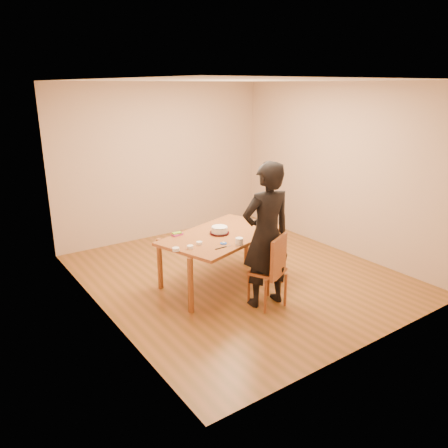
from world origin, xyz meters
TOP-DOWN VIEW (x-y plane):
  - room_shell at (0.00, 0.34)m, footprint 4.00×4.50m
  - dining_table at (-0.40, -0.16)m, footprint 1.85×1.41m
  - dining_chair at (-0.25, -0.93)m, footprint 0.51×0.51m
  - cake_plate at (-0.42, -0.14)m, footprint 0.26×0.26m
  - cake at (-0.42, -0.14)m, footprint 0.22×0.22m
  - frosting_dome at (-0.42, -0.14)m, footprint 0.21×0.21m
  - frosting_tub at (-0.45, -0.62)m, footprint 0.10×0.10m
  - frosting_lid at (-0.60, -0.48)m, footprint 0.09×0.09m
  - frosting_dollop at (-0.60, -0.48)m, footprint 0.04×0.04m
  - ramekin_green at (-1.02, -0.39)m, footprint 0.08×0.08m
  - ramekin_yellow at (-0.86, -0.33)m, footprint 0.08×0.08m
  - ramekin_multi at (-1.21, -0.36)m, footprint 0.09×0.09m
  - candy_box_pink at (-0.92, 0.13)m, footprint 0.15×0.09m
  - candy_box_green at (-0.92, 0.13)m, footprint 0.12×0.07m
  - spatula at (-0.71, -0.60)m, footprint 0.17×0.02m
  - person at (-0.25, -0.89)m, footprint 0.71×0.51m

SIDE VIEW (x-z plane):
  - dining_chair at x=-0.25m, z-range 0.43..0.47m
  - dining_table at x=-0.40m, z-range 0.71..0.75m
  - frosting_lid at x=-0.60m, z-range 0.75..0.76m
  - spatula at x=-0.71m, z-range 0.75..0.76m
  - cake_plate at x=-0.42m, z-range 0.75..0.77m
  - candy_box_pink at x=-0.92m, z-range 0.75..0.77m
  - frosting_dollop at x=-0.60m, z-range 0.76..0.78m
  - ramekin_yellow at x=-0.86m, z-range 0.75..0.79m
  - ramekin_green at x=-1.02m, z-range 0.75..0.79m
  - ramekin_multi at x=-1.21m, z-range 0.75..0.79m
  - candy_box_green at x=-0.92m, z-range 0.77..0.79m
  - frosting_tub at x=-0.45m, z-range 0.75..0.84m
  - cake at x=-0.42m, z-range 0.77..0.84m
  - frosting_dome at x=-0.42m, z-range 0.84..0.87m
  - person at x=-0.25m, z-range 0.00..1.81m
  - room_shell at x=0.00m, z-range 0.00..2.70m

